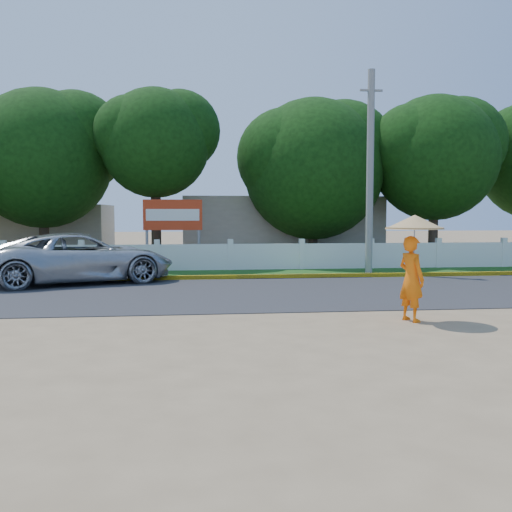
# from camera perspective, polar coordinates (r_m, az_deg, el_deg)

# --- Properties ---
(ground) EXTENTS (120.00, 120.00, 0.00)m
(ground) POSITION_cam_1_polar(r_m,az_deg,el_deg) (12.62, 1.05, -6.59)
(ground) COLOR #9E8460
(ground) RESTS_ON ground
(road) EXTENTS (60.00, 7.00, 0.02)m
(road) POSITION_cam_1_polar(r_m,az_deg,el_deg) (17.03, -0.97, -3.69)
(road) COLOR #38383A
(road) RESTS_ON ground
(grass_verge) EXTENTS (60.00, 3.50, 0.03)m
(grass_verge) POSITION_cam_1_polar(r_m,az_deg,el_deg) (22.22, -2.30, -1.79)
(grass_verge) COLOR #2D601E
(grass_verge) RESTS_ON ground
(curb) EXTENTS (40.00, 0.18, 0.16)m
(curb) POSITION_cam_1_polar(r_m,az_deg,el_deg) (20.53, -1.94, -2.12)
(curb) COLOR yellow
(curb) RESTS_ON ground
(fence) EXTENTS (40.00, 0.10, 1.10)m
(fence) POSITION_cam_1_polar(r_m,az_deg,el_deg) (23.61, -2.57, -0.12)
(fence) COLOR silver
(fence) RESTS_ON ground
(building_near) EXTENTS (10.00, 6.00, 3.20)m
(building_near) POSITION_cam_1_polar(r_m,az_deg,el_deg) (30.64, 2.14, 2.88)
(building_near) COLOR #B7AD99
(building_near) RESTS_ON ground
(building_far) EXTENTS (8.00, 5.00, 2.80)m
(building_far) POSITION_cam_1_polar(r_m,az_deg,el_deg) (32.39, -21.55, 2.30)
(building_far) COLOR #B7AD99
(building_far) RESTS_ON ground
(utility_pole) EXTENTS (0.28, 0.28, 7.91)m
(utility_pole) POSITION_cam_1_polar(r_m,az_deg,el_deg) (22.94, 11.33, 8.18)
(utility_pole) COLOR gray
(utility_pole) RESTS_ON ground
(vehicle) EXTENTS (6.76, 4.76, 1.71)m
(vehicle) POSITION_cam_1_polar(r_m,az_deg,el_deg) (20.27, -17.08, -0.18)
(vehicle) COLOR #AFB3B8
(vehicle) RESTS_ON ground
(monk_with_parasol) EXTENTS (1.29, 1.29, 2.35)m
(monk_with_parasol) POSITION_cam_1_polar(r_m,az_deg,el_deg) (12.96, 15.42, 0.37)
(monk_with_parasol) COLOR orange
(monk_with_parasol) RESTS_ON ground
(billboard) EXTENTS (2.50, 0.13, 2.95)m
(billboard) POSITION_cam_1_polar(r_m,az_deg,el_deg) (24.59, -8.32, 3.72)
(billboard) COLOR gray
(billboard) RESTS_ON ground
(tree_row) EXTENTS (37.28, 7.42, 8.18)m
(tree_row) POSITION_cam_1_polar(r_m,az_deg,el_deg) (27.04, 6.12, 9.43)
(tree_row) COLOR #473828
(tree_row) RESTS_ON ground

